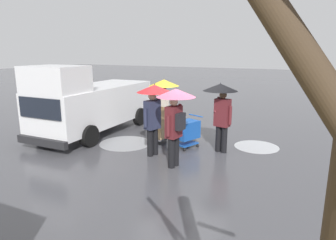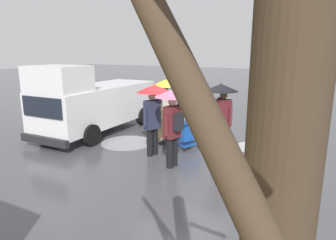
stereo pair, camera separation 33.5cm
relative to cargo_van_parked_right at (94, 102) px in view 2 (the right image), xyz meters
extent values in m
plane|color=#4C4C51|center=(-4.02, 0.61, -1.18)|extent=(90.00, 90.00, 0.00)
cylinder|color=#999BA0|center=(-1.85, 0.51, -1.18)|extent=(1.74, 1.74, 0.01)
cylinder|color=silver|center=(-5.91, -1.08, -1.18)|extent=(1.43, 1.43, 0.01)
cube|color=white|center=(0.01, -0.26, -0.12)|extent=(2.10, 5.25, 1.40)
cube|color=white|center=(-0.04, 1.64, 1.00)|extent=(1.88, 1.45, 0.84)
cube|color=black|center=(-0.06, 2.36, 0.20)|extent=(1.66, 0.10, 0.63)
cube|color=#232326|center=(-0.06, 2.40, -0.86)|extent=(1.96, 0.21, 0.24)
cylinder|color=black|center=(-1.02, 1.32, -0.82)|extent=(0.26, 0.73, 0.72)
cylinder|color=black|center=(0.94, 1.38, -0.82)|extent=(0.26, 0.73, 0.72)
cylinder|color=black|center=(-0.93, -1.90, -0.82)|extent=(0.26, 0.73, 0.72)
cylinder|color=black|center=(1.03, -1.85, -0.82)|extent=(0.26, 0.73, 0.72)
cube|color=#1951B2|center=(-3.89, 0.02, -0.58)|extent=(0.76, 0.90, 0.56)
cube|color=#1951B2|center=(-3.89, 0.02, -1.04)|extent=(0.68, 0.81, 0.04)
cylinder|color=#1951B2|center=(-4.04, -0.37, -0.18)|extent=(0.55, 0.24, 0.04)
sphere|color=black|center=(-3.98, 0.38, -1.13)|extent=(0.10, 0.10, 0.10)
sphere|color=black|center=(-3.59, 0.24, -1.13)|extent=(0.10, 0.10, 0.10)
sphere|color=black|center=(-4.19, -0.19, -1.13)|extent=(0.10, 0.10, 0.10)
sphere|color=black|center=(-3.81, -0.33, -1.13)|extent=(0.10, 0.10, 0.10)
cylinder|color=white|center=(-3.78, 0.09, -0.48)|extent=(0.17, 0.29, 0.69)
cube|color=#515156|center=(-2.94, 0.07, -0.96)|extent=(0.56, 0.66, 0.03)
cylinder|color=#515156|center=(-3.20, -0.19, -0.41)|extent=(0.04, 0.04, 1.10)
cylinder|color=#515156|center=(-2.76, -0.26, -0.41)|extent=(0.04, 0.04, 1.10)
cylinder|color=black|center=(-3.22, -0.19, -1.08)|extent=(0.08, 0.21, 0.20)
cylinder|color=black|center=(-2.74, -0.26, -1.08)|extent=(0.08, 0.21, 0.20)
cube|color=tan|center=(-2.94, 0.07, -0.80)|extent=(0.52, 0.48, 0.30)
cube|color=tan|center=(-2.94, 0.07, -0.48)|extent=(0.54, 0.56, 0.34)
cube|color=#A37F51|center=(-2.94, 0.07, -0.14)|extent=(0.55, 0.63, 0.35)
cylinder|color=black|center=(-4.19, 1.76, -0.77)|extent=(0.18, 0.18, 0.82)
cylinder|color=black|center=(-4.22, 1.56, -0.77)|extent=(0.18, 0.18, 0.82)
cube|color=#5B1E23|center=(-4.21, 1.66, 0.06)|extent=(0.34, 0.48, 0.84)
sphere|color=beige|center=(-4.21, 1.66, 0.60)|extent=(0.22, 0.22, 0.22)
cylinder|color=#5B1E23|center=(-4.17, 1.92, 0.01)|extent=(0.10, 0.10, 0.55)
cylinder|color=#5B1E23|center=(-4.22, 1.48, 0.28)|extent=(0.31, 0.15, 0.50)
cylinder|color=#333338|center=(-4.22, 1.56, 0.44)|extent=(0.02, 0.02, 0.86)
cone|color=#E0668E|center=(-4.22, 1.56, 0.82)|extent=(1.04, 1.04, 0.22)
sphere|color=#333338|center=(-4.22, 1.56, 0.95)|extent=(0.04, 0.04, 0.04)
cube|color=black|center=(-4.40, 1.69, 0.10)|extent=(0.20, 0.32, 0.44)
cylinder|color=black|center=(-2.68, -0.66, -0.77)|extent=(0.18, 0.18, 0.82)
cylinder|color=black|center=(-2.81, -0.51, -0.77)|extent=(0.18, 0.18, 0.82)
cube|color=#B2A899|center=(-2.74, -0.58, 0.06)|extent=(0.50, 0.51, 0.84)
sphere|color=brown|center=(-2.74, -0.58, 0.60)|extent=(0.22, 0.22, 0.22)
cylinder|color=#B2A899|center=(-2.57, -0.78, 0.01)|extent=(0.10, 0.10, 0.55)
cylinder|color=#B2A899|center=(-2.88, -0.46, 0.28)|extent=(0.29, 0.28, 0.50)
cylinder|color=#333338|center=(-2.81, -0.51, 0.44)|extent=(0.02, 0.02, 0.86)
cone|color=yellow|center=(-2.81, -0.51, 0.82)|extent=(1.04, 1.04, 0.22)
sphere|color=#333338|center=(-2.81, -0.51, 0.95)|extent=(0.04, 0.04, 0.04)
cube|color=black|center=(-2.59, -0.45, 0.10)|extent=(0.32, 0.33, 0.44)
cylinder|color=black|center=(-3.23, 1.22, -0.77)|extent=(0.18, 0.18, 0.82)
cylinder|color=black|center=(-3.29, 1.03, -0.77)|extent=(0.18, 0.18, 0.82)
cube|color=#282D47|center=(-3.26, 1.13, 0.06)|extent=(0.41, 0.51, 0.84)
sphere|color=beige|center=(-3.26, 1.13, 0.60)|extent=(0.22, 0.22, 0.22)
cylinder|color=#282D47|center=(-3.18, 1.37, 0.01)|extent=(0.10, 0.10, 0.55)
cylinder|color=#282D47|center=(-3.30, 0.95, 0.28)|extent=(0.32, 0.19, 0.50)
cylinder|color=#333338|center=(-3.29, 1.03, 0.44)|extent=(0.02, 0.02, 0.86)
cone|color=red|center=(-3.29, 1.03, 0.82)|extent=(1.04, 1.04, 0.22)
sphere|color=#333338|center=(-3.29, 1.03, 0.95)|extent=(0.04, 0.04, 0.04)
cylinder|color=black|center=(-5.10, -0.06, -0.77)|extent=(0.18, 0.18, 0.82)
cylinder|color=black|center=(-4.91, -0.10, -0.77)|extent=(0.18, 0.18, 0.82)
cube|color=#5B1E23|center=(-5.01, -0.08, 0.06)|extent=(0.49, 0.37, 0.84)
sphere|color=brown|center=(-5.01, -0.08, 0.60)|extent=(0.22, 0.22, 0.22)
cylinder|color=#5B1E23|center=(-5.26, -0.02, 0.01)|extent=(0.10, 0.10, 0.55)
cylinder|color=#5B1E23|center=(-4.83, -0.10, 0.28)|extent=(0.16, 0.32, 0.50)
cylinder|color=#333338|center=(-4.91, -0.10, 0.44)|extent=(0.02, 0.02, 0.86)
cone|color=black|center=(-4.91, -0.10, 0.82)|extent=(1.04, 1.04, 0.22)
sphere|color=#333338|center=(-4.91, -0.10, 0.95)|extent=(0.04, 0.04, 0.04)
cube|color=#33664C|center=(-5.05, -0.27, 0.10)|extent=(0.33, 0.22, 0.44)
cylinder|color=#423323|center=(-7.52, 7.80, 1.77)|extent=(0.80, 0.38, 1.04)
camera|label=1|loc=(-7.48, 8.57, 1.89)|focal=32.06mm
camera|label=2|loc=(-7.77, 8.42, 1.89)|focal=32.06mm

